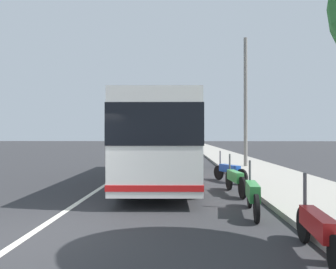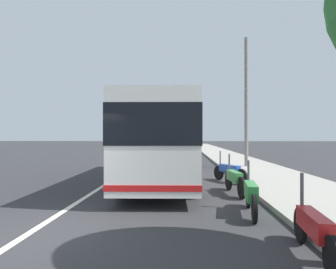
# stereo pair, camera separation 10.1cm
# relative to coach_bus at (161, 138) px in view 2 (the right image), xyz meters

# --- Properties ---
(ground_plane) EXTENTS (220.00, 220.00, 0.00)m
(ground_plane) POSITION_rel_coach_bus_xyz_m (-7.25, 2.10, -1.82)
(ground_plane) COLOR #2D2D30
(sidewalk_curb) EXTENTS (110.00, 3.60, 0.14)m
(sidewalk_curb) POSITION_rel_coach_bus_xyz_m (2.75, -4.96, -1.75)
(sidewalk_curb) COLOR #9E998E
(sidewalk_curb) RESTS_ON ground
(lane_divider_line) EXTENTS (110.00, 0.16, 0.01)m
(lane_divider_line) POSITION_rel_coach_bus_xyz_m (2.75, 2.10, -1.82)
(lane_divider_line) COLOR silver
(lane_divider_line) RESTS_ON ground
(coach_bus) EXTENTS (10.90, 2.79, 3.17)m
(coach_bus) POSITION_rel_coach_bus_xyz_m (0.00, 0.00, 0.00)
(coach_bus) COLOR silver
(coach_bus) RESTS_ON ground
(motorcycle_far_end) EXTENTS (2.17, 0.37, 1.26)m
(motorcycle_far_end) POSITION_rel_coach_bus_xyz_m (-8.14, -2.92, -1.36)
(motorcycle_far_end) COLOR black
(motorcycle_far_end) RESTS_ON ground
(motorcycle_mid_row) EXTENTS (2.10, 0.38, 1.26)m
(motorcycle_mid_row) POSITION_rel_coach_bus_xyz_m (-5.45, -2.56, -1.34)
(motorcycle_mid_row) COLOR black
(motorcycle_mid_row) RESTS_ON ground
(motorcycle_nearest_curb) EXTENTS (2.18, 0.36, 1.28)m
(motorcycle_nearest_curb) POSITION_rel_coach_bus_xyz_m (-2.84, -2.61, -1.34)
(motorcycle_nearest_curb) COLOR black
(motorcycle_nearest_curb) RESTS_ON ground
(motorcycle_by_tree) EXTENTS (1.94, 1.09, 1.26)m
(motorcycle_by_tree) POSITION_rel_coach_bus_xyz_m (-0.24, -2.85, -1.36)
(motorcycle_by_tree) COLOR black
(motorcycle_by_tree) RESTS_ON ground
(car_side_street) EXTENTS (4.12, 2.11, 1.58)m
(car_side_street) POSITION_rel_coach_bus_xyz_m (32.68, -0.28, -1.09)
(car_side_street) COLOR gold
(car_side_street) RESTS_ON ground
(car_behind_bus) EXTENTS (4.46, 1.87, 1.43)m
(car_behind_bus) POSITION_rel_coach_bus_xyz_m (32.30, 4.43, -1.14)
(car_behind_bus) COLOR red
(car_behind_bus) RESTS_ON ground
(utility_pole) EXTENTS (0.21, 0.21, 7.71)m
(utility_pole) POSITION_rel_coach_bus_xyz_m (5.19, -4.69, 2.04)
(utility_pole) COLOR slate
(utility_pole) RESTS_ON ground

